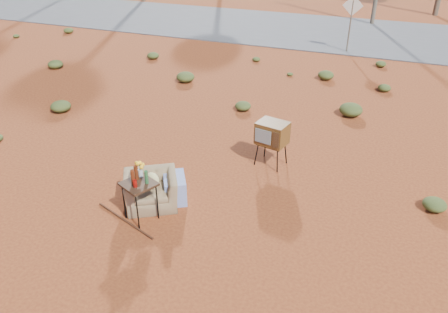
% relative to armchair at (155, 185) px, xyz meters
% --- Properties ---
extents(ground, '(140.00, 140.00, 0.00)m').
position_rel_armchair_xyz_m(ground, '(0.51, -0.08, -0.40)').
color(ground, brown).
rests_on(ground, ground).
extents(highway, '(140.00, 7.00, 0.04)m').
position_rel_armchair_xyz_m(highway, '(0.51, 14.92, -0.38)').
color(highway, '#565659').
rests_on(highway, ground).
extents(armchair, '(1.27, 1.22, 0.86)m').
position_rel_armchair_xyz_m(armchair, '(0.00, 0.00, 0.00)').
color(armchair, olive).
rests_on(armchair, ground).
extents(tv_unit, '(0.73, 0.63, 1.02)m').
position_rel_armchair_xyz_m(tv_unit, '(1.64, 2.24, 0.36)').
color(tv_unit, black).
rests_on(tv_unit, ground).
extents(side_table, '(0.71, 0.71, 1.07)m').
position_rel_armchair_xyz_m(side_table, '(-0.03, -0.48, 0.39)').
color(side_table, '#362213').
rests_on(side_table, ground).
extents(rusty_bar, '(1.48, 0.57, 0.04)m').
position_rel_armchair_xyz_m(rusty_bar, '(-0.26, -0.73, -0.38)').
color(rusty_bar, '#4C2514').
rests_on(rusty_bar, ground).
extents(road_sign, '(0.78, 0.06, 2.19)m').
position_rel_armchair_xyz_m(road_sign, '(2.01, 11.92, 1.10)').
color(road_sign, brown).
rests_on(road_sign, ground).
extents(scrub_patch, '(17.49, 8.07, 0.33)m').
position_rel_armchair_xyz_m(scrub_patch, '(-0.31, 4.33, -0.26)').
color(scrub_patch, '#3F4E22').
rests_on(scrub_patch, ground).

